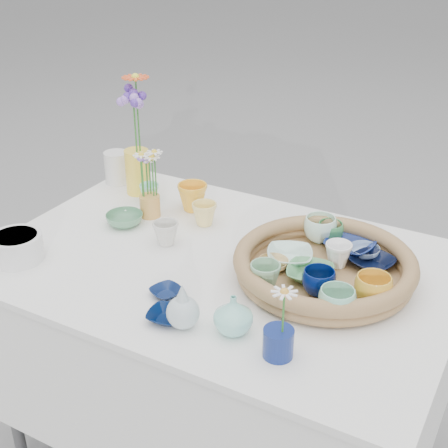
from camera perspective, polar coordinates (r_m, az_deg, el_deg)
The scene contains 32 objects.
wicker_tray at distance 1.63m, azimuth 9.17°, elevation -3.85°, with size 0.47×0.47×0.08m, color brown, non-canonical shape.
tray_ceramic_0 at distance 1.75m, azimuth 11.42°, elevation -1.96°, with size 0.13×0.13×0.03m, color navy.
tray_ceramic_1 at distance 1.69m, azimuth 13.40°, elevation -3.47°, with size 0.11×0.11×0.03m, color black.
tray_ceramic_2 at distance 1.54m, azimuth 13.46°, elevation -5.82°, with size 0.09×0.09×0.07m, color gold.
tray_ceramic_3 at distance 1.61m, azimuth 7.88°, elevation -4.49°, with size 0.12×0.12×0.03m, color #579D63.
tray_ceramic_4 at distance 1.54m, azimuth 3.78°, elevation -4.82°, with size 0.08×0.08×0.07m, color #7CB088.
tray_ceramic_5 at distance 1.68m, azimuth 6.03°, elevation -2.93°, with size 0.12×0.12×0.03m, color silver.
tray_ceramic_6 at distance 1.78m, azimuth 8.78°, elevation -0.45°, with size 0.09×0.09×0.07m, color #CFFCE3.
tray_ceramic_7 at distance 1.66m, azimuth 10.40°, elevation -2.78°, with size 0.07×0.07×0.07m, color white.
tray_ceramic_8 at distance 1.73m, azimuth 12.70°, elevation -2.48°, with size 0.08×0.08×0.03m, color #8AA9D3.
tray_ceramic_9 at distance 1.54m, azimuth 8.65°, elevation -5.27°, with size 0.08×0.08×0.07m, color #031250.
tray_ceramic_10 at distance 1.64m, azimuth 4.50°, elevation -3.70°, with size 0.08×0.08×0.03m, color tan.
tray_ceramic_11 at distance 1.47m, azimuth 10.28°, elevation -7.06°, with size 0.09×0.09×0.07m, color #89D3B3.
tray_ceramic_12 at distance 1.78m, azimuth 9.68°, elevation -0.74°, with size 0.07×0.07×0.06m, color #3A8C4E.
loose_ceramic_0 at distance 1.97m, azimuth -2.89°, elevation 2.47°, with size 0.09×0.09×0.09m, color yellow.
loose_ceramic_1 at distance 1.89m, azimuth -1.80°, elevation 0.93°, with size 0.08×0.08×0.07m, color #FFE37E.
loose_ceramic_2 at distance 1.91m, azimuth -9.08°, elevation 0.42°, with size 0.11×0.11×0.04m, color #558D66.
loose_ceramic_3 at distance 1.79m, azimuth -5.34°, elevation -0.85°, with size 0.07×0.07×0.07m, color silver.
loose_ceramic_4 at distance 1.57m, azimuth -5.31°, elevation -6.21°, with size 0.08×0.08×0.02m, color #0D1D48.
loose_ceramic_5 at distance 2.05m, azimuth -6.82°, elevation 2.86°, with size 0.06×0.06×0.06m, color #A1E9D1.
loose_ceramic_6 at distance 1.48m, azimuth -5.26°, elevation -8.37°, with size 0.09×0.09×0.02m, color #001035.
fluted_bowl at distance 1.79m, azimuth -18.40°, elevation -2.03°, with size 0.14×0.14×0.07m, color silver, non-canonical shape.
bud_vase_paleblue at distance 1.43m, azimuth -3.80°, elevation -7.40°, with size 0.08×0.08×0.12m, color #B2C5CA, non-canonical shape.
bud_vase_seafoam at distance 1.42m, azimuth 0.85°, elevation -8.26°, with size 0.09×0.09×0.09m, color #8BDBCC.
bud_vase_cobalt at distance 1.37m, azimuth 4.98°, elevation -10.77°, with size 0.07×0.07×0.07m, color navy.
single_daisy at distance 1.31m, azimuth 5.45°, elevation -8.05°, with size 0.07×0.07×0.12m, color white, non-canonical shape.
tall_vase_yellow at distance 2.10m, azimuth -7.92°, elevation 4.76°, with size 0.08×0.08×0.15m, color yellow.
gerbera at distance 2.03m, azimuth -7.88°, elevation 9.84°, with size 0.10×0.10×0.26m, color #F65525, non-canonical shape.
hydrangea at distance 2.03m, azimuth -8.13°, elevation 8.94°, with size 0.07×0.07×0.25m, color #5631A2, non-canonical shape.
white_pitcher at distance 2.20m, azimuth -9.79°, elevation 5.11°, with size 0.12×0.08×0.11m, color silver, non-canonical shape.
daisy_cup at distance 1.95m, azimuth -6.78°, elevation 1.66°, with size 0.06×0.06×0.07m, color gold.
daisy_posy at distance 1.90m, azimuth -7.00°, elevation 4.69°, with size 0.08×0.08×0.15m, color white, non-canonical shape.
Camera 1 is at (0.72, -1.28, 1.64)m, focal length 50.00 mm.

